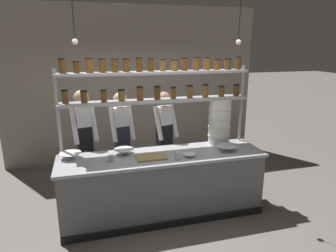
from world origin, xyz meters
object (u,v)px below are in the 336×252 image
Objects in this scene: chef_right at (164,135)px; prep_bowl_near_left at (189,155)px; chef_left at (84,138)px; container_stack at (219,122)px; cutting_board at (152,157)px; prep_bowl_center_front at (124,152)px; serving_cup_front at (111,158)px; prep_bowl_center_back at (71,156)px; chef_center at (122,137)px; prep_bowl_near_right at (226,148)px; serving_cup_by_board at (177,156)px; spice_shelf_unit at (157,87)px.

chef_right reaches higher than prep_bowl_near_left.
chef_left is 2.07m from container_stack.
cutting_board is at bearing 168.37° from prep_bowl_near_left.
prep_bowl_center_front is 3.36× the size of serving_cup_front.
prep_bowl_center_front is 0.96× the size of prep_bowl_center_back.
chef_left is at bearing 133.32° from prep_bowl_center_front.
chef_center reaches higher than serving_cup_front.
prep_bowl_near_left is at bearing -171.04° from prep_bowl_near_right.
serving_cup_by_board is at bearing -10.78° from serving_cup_front.
serving_cup_front is (-0.54, 0.02, 0.03)m from cutting_board.
container_stack is (2.00, -0.47, 0.24)m from chef_left.
serving_cup_front is at bearing -131.93° from prep_bowl_center_front.
prep_bowl_near_right reaches higher than cutting_board.
chef_center is 16.39× the size of serving_cup_by_board.
prep_bowl_near_right is at bearing -36.50° from chef_left.
prep_bowl_center_back is (-1.56, 0.37, 0.02)m from prep_bowl_near_left.
prep_bowl_near_left is (0.12, -0.89, -0.03)m from chef_right.
prep_bowl_center_back is (-1.44, -0.51, -0.02)m from chef_right.
cutting_board is 0.51m from prep_bowl_near_left.
cutting_board is at bearing 179.50° from prep_bowl_near_right.
container_stack is 8.31× the size of serving_cup_front.
spice_shelf_unit reaches higher than prep_bowl_near_right.
chef_center reaches higher than serving_cup_by_board.
spice_shelf_unit is 0.95m from chef_right.
chef_right is at bearing -17.91° from chef_center.
prep_bowl_center_back is at bearing 165.68° from cutting_board.
prep_bowl_near_left is at bearing -145.32° from container_stack.
chef_left reaches higher than prep_bowl_center_back.
cutting_board is (0.30, -0.87, -0.05)m from chef_center.
spice_shelf_unit is 1.62× the size of chef_center.
serving_cup_by_board is at bearing -16.75° from prep_bowl_center_back.
chef_left reaches higher than container_stack.
prep_bowl_near_right is (0.60, 0.09, 0.02)m from prep_bowl_near_left.
cutting_board is 1.09m from prep_bowl_center_back.
serving_cup_by_board reaches higher than prep_bowl_near_left.
serving_cup_front is (-0.24, -0.85, -0.02)m from chef_center.
chef_center is at bearing 129.53° from prep_bowl_near_left.
prep_bowl_near_left is at bearing -57.79° from spice_shelf_unit.
serving_cup_by_board reaches higher than prep_bowl_near_right.
prep_bowl_near_right is at bearing -9.82° from prep_bowl_center_front.
prep_bowl_center_front is at bearing 149.79° from serving_cup_by_board.
prep_bowl_near_right reaches higher than prep_bowl_center_front.
chef_center is 0.96m from prep_bowl_center_back.
serving_cup_front is (-1.04, 0.12, 0.02)m from prep_bowl_near_left.
cutting_board is at bearing -35.28° from prep_bowl_center_front.
chef_center is at bearing 156.73° from chef_right.
serving_cup_by_board is at bearing -24.27° from cutting_board.
chef_center is 4.23× the size of cutting_board.
container_stack reaches higher than prep_bowl_center_front.
container_stack is at bearing 1.70° from prep_bowl_center_back.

